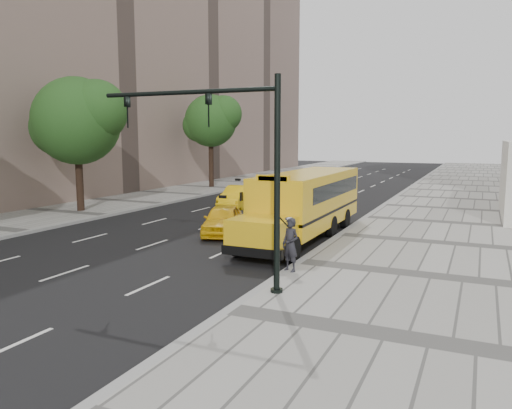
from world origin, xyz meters
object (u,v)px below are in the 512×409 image
at_px(traffic_signal, 233,156).
at_px(tree_c, 212,120).
at_px(taxi_near, 223,220).
at_px(school_bus, 307,199).
at_px(tree_b, 78,120).
at_px(taxi_far, 238,196).
at_px(pedestrian, 290,245).

bearing_deg(traffic_signal, tree_c, 120.70).
relative_size(tree_c, taxi_near, 2.03).
bearing_deg(tree_c, school_bus, -49.41).
distance_m(school_bus, traffic_signal, 9.20).
xyz_separation_m(tree_b, school_bus, (14.90, -1.15, -3.88)).
xyz_separation_m(taxi_far, pedestrian, (8.99, -14.02, 0.35)).
bearing_deg(traffic_signal, taxi_far, 116.16).
bearing_deg(taxi_near, school_bus, -3.02).
relative_size(school_bus, taxi_far, 2.68).
relative_size(tree_b, pedestrian, 4.51).
xyz_separation_m(tree_c, traffic_signal, (15.60, -26.28, -2.01)).
relative_size(tree_c, traffic_signal, 1.31).
height_order(school_bus, taxi_far, school_bus).
distance_m(tree_c, traffic_signal, 30.63).
bearing_deg(pedestrian, school_bus, 126.77).
xyz_separation_m(tree_c, taxi_far, (7.57, -9.93, -5.39)).
relative_size(pedestrian, traffic_signal, 0.28).
height_order(tree_c, school_bus, tree_c).
bearing_deg(taxi_far, traffic_signal, -70.88).
relative_size(tree_b, traffic_signal, 1.28).
xyz_separation_m(tree_b, taxi_near, (11.07, -2.33, -4.94)).
height_order(tree_b, traffic_signal, tree_b).
bearing_deg(tree_b, school_bus, -4.43).
bearing_deg(school_bus, tree_b, 175.57).
relative_size(school_bus, pedestrian, 6.35).
xyz_separation_m(school_bus, traffic_signal, (0.69, -8.88, 2.33)).
height_order(taxi_near, pedestrian, pedestrian).
distance_m(taxi_near, taxi_far, 9.33).
height_order(tree_c, pedestrian, tree_c).
relative_size(tree_b, taxi_far, 1.91).
relative_size(school_bus, taxi_near, 2.80).
bearing_deg(pedestrian, traffic_signal, -89.72).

